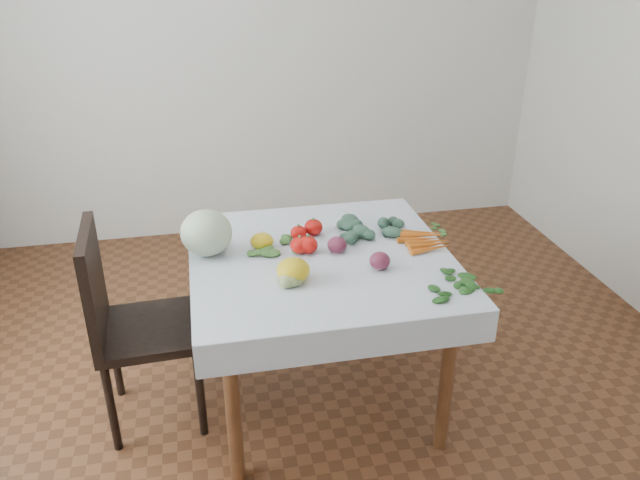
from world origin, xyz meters
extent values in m
plane|color=brown|center=(0.00, 0.00, 0.00)|extent=(4.00, 4.00, 0.00)
cube|color=silver|center=(0.00, 2.00, 1.35)|extent=(4.00, 0.04, 2.70)
cube|color=brown|center=(0.00, 0.00, 0.73)|extent=(1.00, 1.00, 0.04)
cylinder|color=brown|center=(-0.44, -0.44, 0.35)|extent=(0.06, 0.06, 0.71)
cylinder|color=brown|center=(0.44, -0.44, 0.35)|extent=(0.06, 0.06, 0.71)
cylinder|color=brown|center=(-0.44, 0.44, 0.35)|extent=(0.06, 0.06, 0.71)
cylinder|color=brown|center=(0.44, 0.44, 0.35)|extent=(0.06, 0.06, 0.71)
cube|color=white|center=(0.00, 0.00, 0.75)|extent=(1.12, 1.12, 0.01)
cube|color=black|center=(-0.76, 0.02, 0.46)|extent=(0.45, 0.45, 0.04)
cube|color=black|center=(-0.96, 0.01, 0.72)|extent=(0.06, 0.43, 0.47)
cylinder|color=black|center=(-0.94, -0.17, 0.22)|extent=(0.04, 0.04, 0.44)
cylinder|color=black|center=(-0.57, -0.16, 0.22)|extent=(0.04, 0.04, 0.44)
cylinder|color=black|center=(-0.95, 0.20, 0.22)|extent=(0.04, 0.04, 0.44)
cylinder|color=black|center=(-0.58, 0.21, 0.22)|extent=(0.04, 0.04, 0.44)
ellipsoid|color=beige|center=(-0.48, 0.12, 0.86)|extent=(0.25, 0.25, 0.20)
ellipsoid|color=red|center=(-0.08, 0.05, 0.79)|extent=(0.09, 0.09, 0.07)
ellipsoid|color=red|center=(0.01, 0.22, 0.79)|extent=(0.09, 0.09, 0.08)
ellipsoid|color=red|center=(-0.07, 0.18, 0.79)|extent=(0.09, 0.09, 0.07)
ellipsoid|color=red|center=(-0.05, 0.04, 0.79)|extent=(0.12, 0.12, 0.08)
ellipsoid|color=gold|center=(-0.24, 0.13, 0.79)|extent=(0.13, 0.13, 0.07)
ellipsoid|color=gold|center=(-0.15, -0.19, 0.80)|extent=(0.16, 0.16, 0.09)
ellipsoid|color=#4F162F|center=(0.08, 0.02, 0.79)|extent=(0.11, 0.11, 0.07)
ellipsoid|color=#4F162F|center=(0.22, -0.16, 0.79)|extent=(0.10, 0.10, 0.07)
ellipsoid|color=#A1B367|center=(-0.11, -0.20, 0.78)|extent=(0.05, 0.05, 0.05)
ellipsoid|color=#A1B367|center=(-0.14, -0.18, 0.78)|extent=(0.05, 0.05, 0.05)
ellipsoid|color=#A1B367|center=(-0.13, -0.23, 0.78)|extent=(0.05, 0.05, 0.05)
ellipsoid|color=#A1B367|center=(-0.07, -0.17, 0.78)|extent=(0.05, 0.05, 0.05)
cone|color=orange|center=(0.48, 0.11, 0.77)|extent=(0.21, 0.08, 0.03)
cone|color=orange|center=(0.48, 0.08, 0.77)|extent=(0.21, 0.07, 0.03)
cone|color=orange|center=(0.48, 0.04, 0.77)|extent=(0.21, 0.05, 0.03)
cone|color=orange|center=(0.48, 0.01, 0.77)|extent=(0.21, 0.03, 0.03)
cone|color=orange|center=(0.48, -0.02, 0.77)|extent=(0.21, 0.05, 0.03)
cone|color=orange|center=(0.48, -0.06, 0.77)|extent=(0.21, 0.07, 0.03)
ellipsoid|color=#395D47|center=(0.31, 0.20, 0.78)|extent=(0.07, 0.07, 0.04)
ellipsoid|color=#395D47|center=(0.26, 0.22, 0.78)|extent=(0.07, 0.07, 0.04)
ellipsoid|color=#395D47|center=(0.29, 0.16, 0.78)|extent=(0.07, 0.07, 0.04)
ellipsoid|color=#395D47|center=(0.32, 0.23, 0.78)|extent=(0.07, 0.07, 0.04)
ellipsoid|color=#395D47|center=(0.23, 0.19, 0.78)|extent=(0.07, 0.07, 0.04)
ellipsoid|color=#395D47|center=(0.34, 0.17, 0.78)|extent=(0.07, 0.07, 0.04)
ellipsoid|color=#395D47|center=(0.27, 0.26, 0.78)|extent=(0.07, 0.07, 0.04)
ellipsoid|color=#395D47|center=(0.24, 0.13, 0.78)|extent=(0.07, 0.07, 0.04)
ellipsoid|color=#395D47|center=(0.38, 0.22, 0.78)|extent=(0.07, 0.07, 0.04)
ellipsoid|color=#395D47|center=(0.19, 0.23, 0.78)|extent=(0.07, 0.07, 0.04)
ellipsoid|color=#395D47|center=(0.33, 0.11, 0.78)|extent=(0.07, 0.07, 0.04)
ellipsoid|color=#395D47|center=(0.33, 0.29, 0.78)|extent=(0.07, 0.07, 0.04)
ellipsoid|color=#395D47|center=(0.17, 0.15, 0.78)|extent=(0.07, 0.07, 0.04)
ellipsoid|color=#395D47|center=(0.43, 0.17, 0.78)|extent=(0.07, 0.07, 0.04)
ellipsoid|color=#395D47|center=(0.20, 0.30, 0.78)|extent=(0.07, 0.07, 0.04)
ellipsoid|color=#1D531A|center=(0.50, -0.34, 0.76)|extent=(0.07, 0.04, 0.01)
ellipsoid|color=#1D531A|center=(0.45, -0.34, 0.76)|extent=(0.07, 0.04, 0.01)
ellipsoid|color=#1D531A|center=(0.49, -0.38, 0.76)|extent=(0.07, 0.04, 0.01)
ellipsoid|color=#1D531A|center=(0.50, -0.31, 0.76)|extent=(0.07, 0.04, 0.01)
ellipsoid|color=#1D531A|center=(0.43, -0.37, 0.76)|extent=(0.07, 0.04, 0.01)
ellipsoid|color=#1D531A|center=(0.54, -0.36, 0.76)|extent=(0.07, 0.04, 0.01)
ellipsoid|color=#1D531A|center=(0.44, -0.30, 0.76)|extent=(0.07, 0.04, 0.01)
ellipsoid|color=#1D531A|center=(0.47, -0.41, 0.76)|extent=(0.07, 0.04, 0.01)
ellipsoid|color=#1D531A|center=(0.55, -0.31, 0.76)|extent=(0.07, 0.04, 0.01)
ellipsoid|color=#1D531A|center=(0.38, -0.34, 0.76)|extent=(0.07, 0.04, 0.01)
ellipsoid|color=#1D531A|center=(0.55, -0.41, 0.76)|extent=(0.07, 0.04, 0.01)
ellipsoid|color=#1D531A|center=(0.48, -0.26, 0.76)|extent=(0.07, 0.04, 0.01)
ellipsoid|color=#1D531A|center=(0.40, -0.42, 0.76)|extent=(0.07, 0.04, 0.01)
ellipsoid|color=#1D531A|center=(0.61, -0.34, 0.76)|extent=(0.07, 0.04, 0.01)
ellipsoid|color=#1D531A|center=(0.37, -0.28, 0.76)|extent=(0.07, 0.04, 0.01)
ellipsoid|color=#52863D|center=(-0.16, 0.14, 0.77)|extent=(0.05, 0.05, 0.02)
ellipsoid|color=#52863D|center=(-0.20, 0.15, 0.77)|extent=(0.05, 0.05, 0.02)
ellipsoid|color=#52863D|center=(-0.17, 0.11, 0.77)|extent=(0.05, 0.05, 0.02)
ellipsoid|color=#52863D|center=(-0.16, 0.18, 0.77)|extent=(0.05, 0.05, 0.02)
ellipsoid|color=#52863D|center=(-0.24, 0.12, 0.77)|extent=(0.05, 0.05, 0.02)
ellipsoid|color=#52863D|center=(-0.12, 0.12, 0.77)|extent=(0.05, 0.05, 0.02)
ellipsoid|color=#52863D|center=(-0.22, 0.20, 0.77)|extent=(0.05, 0.05, 0.02)
ellipsoid|color=#52863D|center=(-0.21, 0.07, 0.77)|extent=(0.05, 0.05, 0.02)
ellipsoid|color=#52863D|center=(-0.09, 0.18, 0.77)|extent=(0.05, 0.05, 0.02)
ellipsoid|color=#52863D|center=(-0.29, 0.16, 0.77)|extent=(0.05, 0.05, 0.02)
camera|label=1|loc=(-0.49, -2.35, 2.01)|focal=35.00mm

